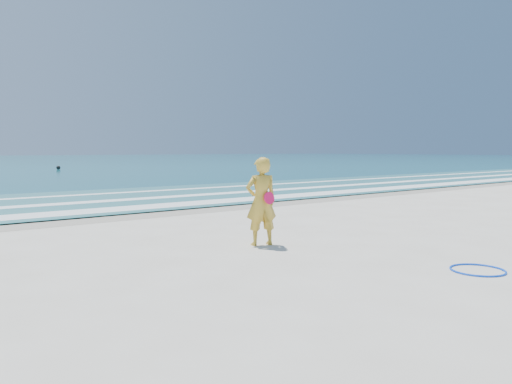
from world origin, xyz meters
TOP-DOWN VIEW (x-y plane):
  - ground at (0.00, 0.00)m, footprint 400.00×400.00m
  - wet_sand at (0.00, 9.00)m, footprint 400.00×2.40m
  - shallow at (0.00, 14.00)m, footprint 400.00×10.00m
  - foam_near at (0.00, 10.30)m, footprint 400.00×1.40m
  - foam_mid at (0.00, 13.20)m, footprint 400.00×0.90m
  - foam_far at (0.00, 16.50)m, footprint 400.00×0.60m
  - hoop at (1.06, -1.75)m, footprint 1.19×1.19m
  - buoy at (8.96, 47.53)m, footprint 0.41×0.41m
  - woman at (-0.38, 2.39)m, footprint 0.81×0.65m

SIDE VIEW (x-z plane):
  - ground at x=0.00m, z-range 0.00..0.00m
  - wet_sand at x=0.00m, z-range 0.00..0.00m
  - hoop at x=1.06m, z-range 0.00..0.03m
  - shallow at x=0.00m, z-range 0.04..0.05m
  - foam_near at x=0.00m, z-range 0.05..0.06m
  - foam_mid at x=0.00m, z-range 0.05..0.06m
  - foam_far at x=0.00m, z-range 0.05..0.06m
  - buoy at x=8.96m, z-range 0.04..0.45m
  - woman at x=-0.38m, z-range 0.00..1.92m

